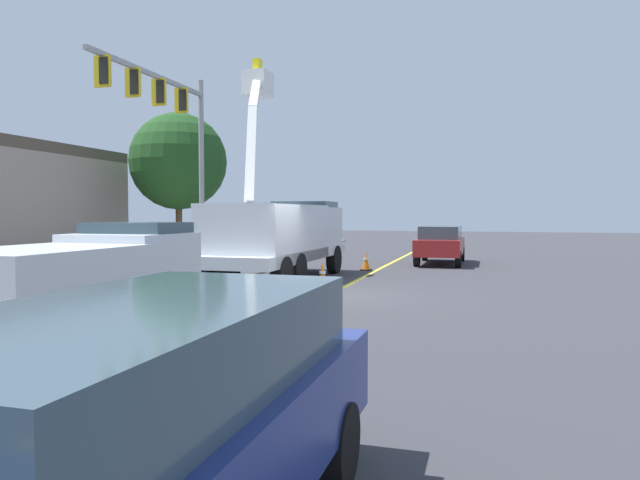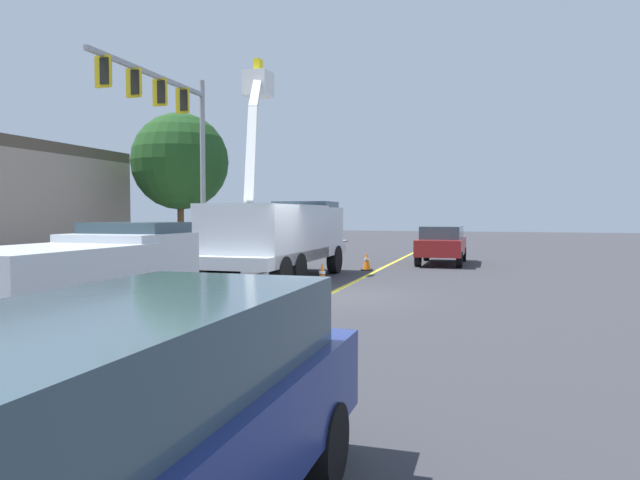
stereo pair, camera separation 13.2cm
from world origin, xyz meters
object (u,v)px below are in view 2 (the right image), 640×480
object	(u,v)px
utility_bucket_truck	(280,232)
traffic_cone_mid_rear	(322,276)
traffic_cone_leading	(54,364)
passing_minivan	(442,242)
traffic_signal_mast	(171,120)
service_pickup_truck	(85,277)
traffic_cone_trailing	(367,261)
trailing_sedan	(113,425)
traffic_cone_mid_front	(249,299)

from	to	relation	value
utility_bucket_truck	traffic_cone_mid_rear	size ratio (longest dim) A/B	10.39
traffic_cone_leading	traffic_cone_mid_rear	xyz separation A→B (m)	(10.62, 0.01, -0.03)
passing_minivan	traffic_signal_mast	size ratio (longest dim) A/B	0.61
service_pickup_truck	passing_minivan	bearing A→B (deg)	-13.54
traffic_cone_trailing	traffic_cone_leading	bearing A→B (deg)	-179.84
utility_bucket_truck	service_pickup_truck	distance (m)	9.68
utility_bucket_truck	service_pickup_truck	bearing A→B (deg)	-178.63
traffic_cone_mid_rear	trailing_sedan	bearing A→B (deg)	-167.48
traffic_cone_leading	traffic_cone_trailing	size ratio (longest dim) A/B	1.19
traffic_signal_mast	service_pickup_truck	bearing A→B (deg)	-154.34
utility_bucket_truck	traffic_cone_trailing	world-z (taller)	utility_bucket_truck
traffic_cone_leading	traffic_cone_trailing	xyz separation A→B (m)	(16.51, 0.05, -0.07)
traffic_signal_mast	passing_minivan	bearing A→B (deg)	-56.38
traffic_cone_leading	passing_minivan	bearing A→B (deg)	-6.89
traffic_cone_mid_rear	traffic_signal_mast	size ratio (longest dim) A/B	0.10
traffic_cone_leading	traffic_signal_mast	world-z (taller)	traffic_signal_mast
traffic_cone_mid_rear	utility_bucket_truck	bearing A→B (deg)	49.47
traffic_signal_mast	utility_bucket_truck	bearing A→B (deg)	-107.46
passing_minivan	trailing_sedan	xyz separation A→B (m)	(-23.12, -0.47, 0.00)
traffic_cone_mid_rear	traffic_cone_trailing	world-z (taller)	traffic_cone_mid_rear
trailing_sedan	traffic_cone_mid_front	world-z (taller)	trailing_sedan
utility_bucket_truck	service_pickup_truck	xyz separation A→B (m)	(-9.66, -0.23, -0.51)
traffic_cone_mid_front	trailing_sedan	bearing A→B (deg)	-160.01
service_pickup_truck	passing_minivan	world-z (taller)	service_pickup_truck
utility_bucket_truck	passing_minivan	distance (m)	9.28
trailing_sedan	utility_bucket_truck	bearing A→B (deg)	18.32
passing_minivan	traffic_signal_mast	xyz separation A→B (m)	(-6.45, 9.70, 4.88)
trailing_sedan	traffic_signal_mast	size ratio (longest dim) A/B	0.61
utility_bucket_truck	traffic_cone_trailing	xyz separation A→B (m)	(4.16, -1.99, -1.28)
traffic_cone_mid_front	traffic_cone_mid_rear	bearing A→B (deg)	-1.24
passing_minivan	trailing_sedan	distance (m)	23.13
service_pickup_truck	traffic_cone_mid_rear	distance (m)	8.17
utility_bucket_truck	traffic_cone_mid_rear	bearing A→B (deg)	-130.53
traffic_cone_leading	trailing_sedan	bearing A→B (deg)	-132.39
traffic_cone_mid_front	traffic_cone_trailing	bearing A→B (deg)	-0.37
trailing_sedan	traffic_cone_trailing	world-z (taller)	trailing_sedan
utility_bucket_truck	traffic_cone_mid_front	size ratio (longest dim) A/B	10.78
service_pickup_truck	traffic_cone_mid_front	distance (m)	3.56
traffic_cone_trailing	traffic_signal_mast	xyz separation A→B (m)	(-2.53, 7.19, 5.50)
passing_minivan	traffic_cone_mid_front	distance (m)	14.95
traffic_cone_mid_front	traffic_cone_trailing	distance (m)	10.79
traffic_cone_leading	traffic_cone_mid_rear	distance (m)	10.62
service_pickup_truck	trailing_sedan	bearing A→B (deg)	-138.53
passing_minivan	traffic_cone_leading	distance (m)	20.59
service_pickup_truck	traffic_signal_mast	size ratio (longest dim) A/B	0.71
traffic_cone_leading	traffic_cone_mid_front	world-z (taller)	traffic_cone_leading
traffic_cone_trailing	passing_minivan	bearing A→B (deg)	-32.66
traffic_cone_mid_rear	traffic_signal_mast	bearing A→B (deg)	65.01
utility_bucket_truck	traffic_cone_mid_front	xyz separation A→B (m)	(-6.62, -1.92, -1.26)
utility_bucket_truck	trailing_sedan	xyz separation A→B (m)	(-15.04, -4.98, -0.66)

